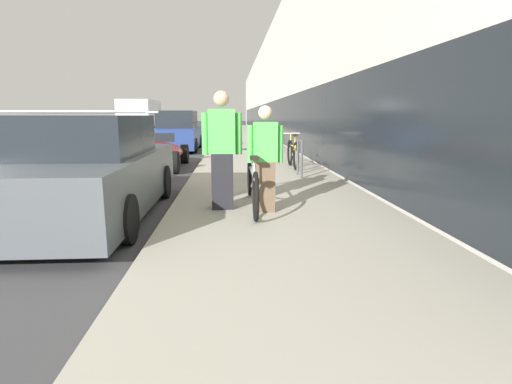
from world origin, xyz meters
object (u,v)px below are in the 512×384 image
(tandem_bicycle, at_px, (252,184))
(vintage_roadster_curbside, at_px, (152,153))
(person_bystander, at_px, (222,151))
(parked_sedan_curbside, at_px, (86,171))
(moving_truck, at_px, (142,117))
(cruiser_bike_nearest, at_px, (293,153))
(parked_sedan_far, at_px, (178,133))
(person_rider, at_px, (265,159))
(bike_rack_hoop, at_px, (300,154))

(tandem_bicycle, relative_size, vintage_roadster_curbside, 0.59)
(person_bystander, relative_size, parked_sedan_curbside, 0.39)
(moving_truck, bearing_deg, cruiser_bike_nearest, -69.00)
(cruiser_bike_nearest, xyz_separation_m, parked_sedan_far, (-3.97, 7.16, 0.26))
(person_rider, distance_m, moving_truck, 29.35)
(person_bystander, relative_size, bike_rack_hoop, 2.06)
(person_bystander, relative_size, parked_sedan_far, 0.38)
(parked_sedan_curbside, bearing_deg, person_rider, -6.58)
(tandem_bicycle, bearing_deg, parked_sedan_curbside, 179.96)
(bike_rack_hoop, height_order, parked_sedan_curbside, parked_sedan_curbside)
(bike_rack_hoop, bearing_deg, person_rider, -107.86)
(cruiser_bike_nearest, distance_m, moving_truck, 25.03)
(person_rider, bearing_deg, person_bystander, 160.35)
(bike_rack_hoop, bearing_deg, tandem_bicycle, -112.27)
(vintage_roadster_curbside, bearing_deg, bike_rack_hoop, -33.99)
(person_rider, distance_m, bike_rack_hoop, 3.55)
(moving_truck, bearing_deg, vintage_roadster_curbside, -77.31)
(person_rider, bearing_deg, parked_sedan_far, 103.05)
(person_rider, xyz_separation_m, parked_sedan_far, (-2.80, 12.09, -0.12))
(person_rider, distance_m, cruiser_bike_nearest, 5.09)
(person_rider, relative_size, vintage_roadster_curbside, 0.37)
(person_bystander, distance_m, cruiser_bike_nearest, 5.06)
(person_rider, height_order, vintage_roadster_curbside, person_rider)
(cruiser_bike_nearest, height_order, vintage_roadster_curbside, cruiser_bike_nearest)
(parked_sedan_far, xyz_separation_m, moving_truck, (-5.00, 16.20, 0.61))
(moving_truck, bearing_deg, tandem_bicycle, -74.76)
(parked_sedan_curbside, relative_size, parked_sedan_far, 0.98)
(vintage_roadster_curbside, bearing_deg, moving_truck, 102.69)
(person_bystander, height_order, parked_sedan_curbside, person_bystander)
(parked_sedan_curbside, height_order, moving_truck, moving_truck)
(cruiser_bike_nearest, bearing_deg, parked_sedan_far, 119.01)
(cruiser_bike_nearest, xyz_separation_m, vintage_roadster_curbside, (-3.94, 1.04, -0.08))
(moving_truck, bearing_deg, person_rider, -74.59)
(person_rider, relative_size, parked_sedan_curbside, 0.34)
(person_rider, height_order, parked_sedan_curbside, person_rider)
(tandem_bicycle, height_order, vintage_roadster_curbside, vintage_roadster_curbside)
(tandem_bicycle, distance_m, parked_sedan_curbside, 2.47)
(cruiser_bike_nearest, bearing_deg, tandem_bicycle, -106.10)
(bike_rack_hoop, xyz_separation_m, moving_truck, (-8.88, 24.92, 0.74))
(tandem_bicycle, xyz_separation_m, person_bystander, (-0.45, -0.08, 0.51))
(tandem_bicycle, distance_m, bike_rack_hoop, 3.32)
(tandem_bicycle, height_order, bike_rack_hoop, same)
(vintage_roadster_curbside, distance_m, parked_sedan_far, 6.13)
(cruiser_bike_nearest, relative_size, moving_truck, 0.24)
(person_rider, height_order, moving_truck, moving_truck)
(cruiser_bike_nearest, bearing_deg, bike_rack_hoop, -92.98)
(tandem_bicycle, xyz_separation_m, moving_truck, (-7.63, 27.99, 0.90))
(person_bystander, bearing_deg, parked_sedan_curbside, 177.65)
(cruiser_bike_nearest, relative_size, parked_sedan_far, 0.38)
(person_rider, height_order, cruiser_bike_nearest, person_rider)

